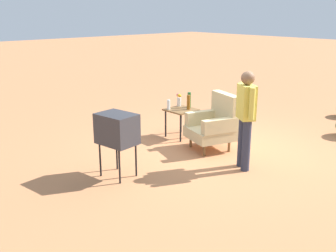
{
  "coord_description": "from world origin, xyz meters",
  "views": [
    {
      "loc": [
        4.47,
        -5.46,
        2.56
      ],
      "look_at": [
        -0.3,
        -1.1,
        0.65
      ],
      "focal_mm": 42.04,
      "sensor_mm": 36.0,
      "label": 1
    }
  ],
  "objects_px": {
    "tv_on_stand": "(117,129)",
    "bottle_tall_amber": "(188,102)",
    "armchair": "(215,124)",
    "person_standing": "(246,114)",
    "bottle_wine_green": "(189,100)",
    "flower_vase": "(179,99)",
    "side_table": "(181,113)",
    "bottle_short_clear": "(169,105)"
  },
  "relations": [
    {
      "from": "tv_on_stand",
      "to": "bottle_tall_amber",
      "type": "xyz_separation_m",
      "value": [
        -0.66,
        2.24,
        -0.03
      ]
    },
    {
      "from": "armchair",
      "to": "person_standing",
      "type": "xyz_separation_m",
      "value": [
        0.97,
        -0.38,
        0.44
      ]
    },
    {
      "from": "bottle_wine_green",
      "to": "flower_vase",
      "type": "xyz_separation_m",
      "value": [
        -0.23,
        -0.07,
        -0.01
      ]
    },
    {
      "from": "side_table",
      "to": "bottle_tall_amber",
      "type": "relative_size",
      "value": 2.0
    },
    {
      "from": "bottle_short_clear",
      "to": "flower_vase",
      "type": "relative_size",
      "value": 0.75
    },
    {
      "from": "person_standing",
      "to": "flower_vase",
      "type": "distance_m",
      "value": 2.24
    },
    {
      "from": "side_table",
      "to": "bottle_tall_amber",
      "type": "xyz_separation_m",
      "value": [
        0.12,
        0.1,
        0.24
      ]
    },
    {
      "from": "bottle_short_clear",
      "to": "flower_vase",
      "type": "bearing_deg",
      "value": 101.81
    },
    {
      "from": "side_table",
      "to": "flower_vase",
      "type": "relative_size",
      "value": 2.26
    },
    {
      "from": "armchair",
      "to": "person_standing",
      "type": "distance_m",
      "value": 1.13
    },
    {
      "from": "armchair",
      "to": "bottle_wine_green",
      "type": "relative_size",
      "value": 3.31
    },
    {
      "from": "tv_on_stand",
      "to": "flower_vase",
      "type": "xyz_separation_m",
      "value": [
        -1.01,
        2.31,
        -0.04
      ]
    },
    {
      "from": "bottle_wine_green",
      "to": "tv_on_stand",
      "type": "bearing_deg",
      "value": -71.89
    },
    {
      "from": "tv_on_stand",
      "to": "bottle_tall_amber",
      "type": "height_order",
      "value": "tv_on_stand"
    },
    {
      "from": "side_table",
      "to": "tv_on_stand",
      "type": "height_order",
      "value": "tv_on_stand"
    },
    {
      "from": "tv_on_stand",
      "to": "armchair",
      "type": "bearing_deg",
      "value": 85.42
    },
    {
      "from": "armchair",
      "to": "side_table",
      "type": "bearing_deg",
      "value": 178.08
    },
    {
      "from": "tv_on_stand",
      "to": "bottle_tall_amber",
      "type": "bearing_deg",
      "value": 106.44
    },
    {
      "from": "side_table",
      "to": "armchair",
      "type": "bearing_deg",
      "value": -1.92
    },
    {
      "from": "side_table",
      "to": "tv_on_stand",
      "type": "xyz_separation_m",
      "value": [
        0.78,
        -2.15,
        0.27
      ]
    },
    {
      "from": "bottle_tall_amber",
      "to": "bottle_short_clear",
      "type": "bearing_deg",
      "value": -132.27
    },
    {
      "from": "bottle_short_clear",
      "to": "tv_on_stand",
      "type": "bearing_deg",
      "value": -64.29
    },
    {
      "from": "tv_on_stand",
      "to": "bottle_short_clear",
      "type": "distance_m",
      "value": 2.16
    },
    {
      "from": "tv_on_stand",
      "to": "flower_vase",
      "type": "bearing_deg",
      "value": 113.65
    },
    {
      "from": "tv_on_stand",
      "to": "bottle_wine_green",
      "type": "distance_m",
      "value": 2.51
    },
    {
      "from": "bottle_short_clear",
      "to": "armchair",
      "type": "bearing_deg",
      "value": 8.92
    },
    {
      "from": "bottle_tall_amber",
      "to": "bottle_short_clear",
      "type": "height_order",
      "value": "bottle_tall_amber"
    },
    {
      "from": "person_standing",
      "to": "bottle_wine_green",
      "type": "xyz_separation_m",
      "value": [
        -1.92,
        0.64,
        -0.18
      ]
    },
    {
      "from": "side_table",
      "to": "bottle_short_clear",
      "type": "relative_size",
      "value": 3.0
    },
    {
      "from": "armchair",
      "to": "tv_on_stand",
      "type": "height_order",
      "value": "armchair"
    },
    {
      "from": "bottle_wine_green",
      "to": "flower_vase",
      "type": "relative_size",
      "value": 1.21
    },
    {
      "from": "person_standing",
      "to": "bottle_tall_amber",
      "type": "bearing_deg",
      "value": 164.34
    },
    {
      "from": "armchair",
      "to": "bottle_short_clear",
      "type": "bearing_deg",
      "value": -171.08
    },
    {
      "from": "side_table",
      "to": "bottle_tall_amber",
      "type": "bearing_deg",
      "value": 38.35
    },
    {
      "from": "side_table",
      "to": "bottle_short_clear",
      "type": "height_order",
      "value": "bottle_short_clear"
    },
    {
      "from": "flower_vase",
      "to": "person_standing",
      "type": "bearing_deg",
      "value": -14.91
    },
    {
      "from": "armchair",
      "to": "bottle_short_clear",
      "type": "distance_m",
      "value": 1.14
    },
    {
      "from": "tv_on_stand",
      "to": "bottle_tall_amber",
      "type": "distance_m",
      "value": 2.34
    },
    {
      "from": "bottle_wine_green",
      "to": "bottle_short_clear",
      "type": "distance_m",
      "value": 0.47
    },
    {
      "from": "bottle_tall_amber",
      "to": "bottle_wine_green",
      "type": "height_order",
      "value": "bottle_wine_green"
    },
    {
      "from": "side_table",
      "to": "tv_on_stand",
      "type": "relative_size",
      "value": 0.58
    },
    {
      "from": "armchair",
      "to": "flower_vase",
      "type": "distance_m",
      "value": 1.22
    }
  ]
}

